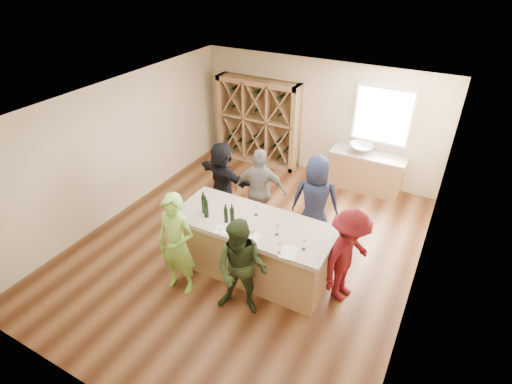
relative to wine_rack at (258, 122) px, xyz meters
The scene contains 34 objects.
floor 3.78m from the wine_rack, 65.36° to the right, with size 6.00×7.00×0.10m, color brown.
ceiling 4.00m from the wine_rack, 65.36° to the right, with size 6.00×7.00×0.10m, color white.
wall_back 1.56m from the wine_rack, 10.57° to the left, with size 6.00×0.10×2.80m, color beige.
wall_front 6.99m from the wine_rack, 77.60° to the right, with size 6.00×0.10×2.80m, color beige.
wall_left 3.63m from the wine_rack, 115.36° to the right, with size 0.10×7.00×2.80m, color beige.
wall_right 5.61m from the wine_rack, 35.70° to the right, with size 0.10×7.00×2.80m, color beige.
window_frame 3.08m from the wine_rack, ahead, with size 1.30×0.06×1.30m, color white.
window_pane 3.07m from the wine_rack, ahead, with size 1.18×0.01×1.18m, color white.
wine_rack is the anchor object (origin of this frame).
back_counter_base 2.98m from the wine_rack, ahead, with size 1.60×0.58×0.86m, color #9C744A.
back_counter_top 2.91m from the wine_rack, ahead, with size 1.70×0.62×0.06m, color #A99B8B.
sink 2.70m from the wine_rack, ahead, with size 0.54×0.54×0.19m, color silver.
faucet 2.70m from the wine_rack, ahead, with size 0.02×0.02×0.30m, color silver.
tasting_counter_base 4.32m from the wine_rack, 62.96° to the right, with size 2.60×1.00×1.00m, color #9C744A.
tasting_counter_top 4.28m from the wine_rack, 62.96° to the right, with size 2.72×1.12×0.08m, color #A99B8B.
wine_bottle_a 4.11m from the wine_rack, 74.66° to the right, with size 0.08×0.08×0.33m, color black.
wine_bottle_b 4.23m from the wine_rack, 73.61° to the right, with size 0.08×0.08×0.32m, color black.
wine_bottle_d 4.32m from the wine_rack, 68.81° to the right, with size 0.07×0.07×0.27m, color black.
wine_bottle_e 4.34m from the wine_rack, 67.39° to the right, with size 0.07×0.07×0.30m, color black.
wine_glass_a 4.55m from the wine_rack, 69.49° to the right, with size 0.06×0.06×0.16m, color white.
wine_glass_b 4.77m from the wine_rack, 62.89° to the right, with size 0.08×0.08×0.20m, color white.
wine_glass_c 5.07m from the wine_rack, 58.16° to the right, with size 0.07×0.07×0.18m, color white.
wine_glass_d 4.63m from the wine_rack, 58.16° to the right, with size 0.07×0.07×0.18m, color white.
wine_glass_e 5.02m from the wine_rack, 53.99° to the right, with size 0.07×0.07×0.18m, color white.
tasting_menu_a 4.49m from the wine_rack, 69.20° to the right, with size 0.22×0.29×0.00m, color white.
tasting_menu_b 4.72m from the wine_rack, 62.80° to the right, with size 0.19×0.26×0.00m, color white.
tasting_menu_c 5.06m from the wine_rack, 56.66° to the right, with size 0.24×0.32×0.00m, color white.
person_near_left 4.84m from the wine_rack, 77.30° to the right, with size 0.66×0.49×1.82m, color #8CC64C.
person_near_right 5.16m from the wine_rack, 64.56° to the right, with size 0.82×0.45×1.69m, color #263319.
person_server 5.05m from the wine_rack, 45.79° to the right, with size 1.09×0.50×1.68m, color #590F14.
person_far_mid 2.97m from the wine_rack, 60.99° to the right, with size 1.02×0.52×1.75m, color slate.
person_far_right 3.57m from the wine_rack, 44.51° to the right, with size 0.89×0.58×1.83m, color #191E38.
person_far_left 2.54m from the wine_rack, 78.73° to the right, with size 1.52×0.55×1.64m, color black.
wine_glass_f 4.08m from the wine_rack, 62.31° to the right, with size 0.07×0.07×0.18m, color white.
Camera 1 is at (3.02, -5.19, 4.96)m, focal length 28.00 mm.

